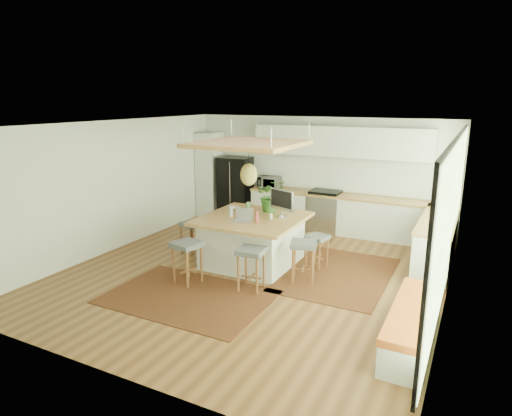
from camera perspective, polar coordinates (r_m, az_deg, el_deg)
The scene contains 36 objects.
floor at distance 8.28m, azimuth -0.33°, elevation -8.31°, with size 7.00×7.00×0.00m, color #553218.
ceiling at distance 7.68m, azimuth -0.36°, elevation 10.69°, with size 7.00×7.00×0.00m, color white.
wall_back at distance 11.04m, azimuth 8.01°, elevation 4.49°, with size 6.50×6.50×0.00m, color silver.
wall_front at distance 5.15m, azimuth -18.61°, elevation -7.12°, with size 6.50×6.50×0.00m, color silver.
wall_left at distance 9.76m, azimuth -17.58°, elevation 2.74°, with size 7.00×7.00×0.00m, color silver.
wall_right at distance 7.05m, azimuth 23.87°, elevation -1.95°, with size 7.00×7.00×0.00m, color silver.
window_wall at distance 7.04m, azimuth 23.66°, elevation -1.53°, with size 0.10×6.20×2.60m, color black, non-canonical shape.
pantry at distance 12.07m, azimuth -5.92°, elevation 4.27°, with size 0.55×0.60×2.25m, color silver.
back_counter_base at distance 10.77m, azimuth 10.06°, elevation -0.78°, with size 4.20×0.60×0.88m, color silver.
back_counter_top at distance 10.66m, azimuth 10.16°, elevation 1.61°, with size 4.24×0.64×0.05m, color olive.
backsplash at distance 10.86m, azimuth 10.73°, elevation 4.23°, with size 4.20×0.02×0.80m, color white.
upper_cabinets at distance 10.61m, azimuth 10.68°, elevation 8.37°, with size 4.20×0.34×0.70m, color silver.
range at distance 10.82m, azimuth 8.81°, elevation -0.33°, with size 0.76×0.62×1.00m, color #A5A5AA, non-canonical shape.
right_counter_base at distance 9.24m, azimuth 22.12°, elevation -4.09°, with size 0.60×2.50×0.88m, color silver.
right_counter_top at distance 9.11m, azimuth 22.39°, elevation -1.34°, with size 0.64×2.54×0.05m, color olive.
window_bench at distance 6.34m, azimuth 19.38°, elevation -13.99°, with size 0.52×2.00×0.50m, color silver, non-canonical shape.
ceiling_panel at distance 8.23m, azimuth -0.94°, elevation 6.36°, with size 1.86×1.86×0.80m, color olive, non-canonical shape.
rug_near at distance 7.42m, azimuth -8.69°, elevation -11.18°, with size 2.60×1.80×0.01m, color black.
rug_right at distance 8.35m, azimuth 10.46°, elevation -8.33°, with size 1.80×2.60×0.01m, color black.
fridge at distance 11.73m, azimuth -2.63°, elevation 3.06°, with size 0.82×0.64×1.64m, color black, non-canonical shape.
island at distance 8.59m, azimuth -0.46°, elevation -4.19°, with size 1.85×1.85×0.93m, color olive, non-canonical shape.
stool_near_left at distance 7.82m, azimuth -8.76°, elevation -7.06°, with size 0.44×0.44×0.75m, color #46494D, non-canonical shape.
stool_near_right at distance 7.46m, azimuth -0.61°, elevation -7.94°, with size 0.43×0.43×0.73m, color #46494D, non-canonical shape.
stool_right_front at distance 7.82m, azimuth 6.07°, elevation -6.96°, with size 0.43×0.43×0.73m, color #46494D, non-canonical shape.
stool_right_back at distance 8.51m, azimuth 7.82°, elevation -5.27°, with size 0.37×0.37×0.63m, color #46494D, non-canonical shape.
stool_left_side at distance 9.25m, azimuth -8.24°, elevation -3.70°, with size 0.39×0.39×0.67m, color #46494D, non-canonical shape.
laptop at distance 8.14m, azimuth -1.76°, elevation -0.92°, with size 0.33×0.35×0.25m, color #A5A5AA, non-canonical shape.
monitor at distance 8.42m, azimuth 3.29°, elevation 0.55°, with size 0.58×0.21×0.54m, color #A5A5AA, non-canonical shape.
microwave at distance 11.19m, azimuth 1.73°, elevation 3.47°, with size 0.53×0.29×0.36m, color #A5A5AA.
island_plant at distance 8.85m, azimuth 1.93°, elevation 1.16°, with size 0.58×0.64×0.50m, color #1E4C19.
island_bowl at distance 9.06m, azimuth -2.80°, elevation -0.01°, with size 0.19×0.19×0.05m, color white.
island_bottle_0 at distance 8.77m, azimuth -3.36°, elevation -0.01°, with size 0.07×0.07×0.19m, color #3996E7.
island_bottle_1 at distance 8.49m, azimuth -3.33°, elevation -0.49°, with size 0.07×0.07×0.19m, color white.
island_bottle_2 at distance 8.06m, azimuth 0.13°, elevation -1.24°, with size 0.07×0.07×0.19m, color #9B333C.
island_bottle_3 at distance 8.32m, azimuth 1.83°, elevation -0.76°, with size 0.07×0.07×0.19m, color white.
island_bottle_4 at distance 8.73m, azimuth -0.88°, elevation -0.05°, with size 0.07×0.07×0.19m, color #49794A.
Camera 1 is at (3.51, -6.82, 3.13)m, focal length 31.20 mm.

